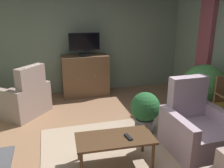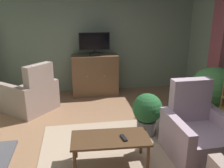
% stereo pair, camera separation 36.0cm
% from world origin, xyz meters
% --- Properties ---
extents(ground_plane, '(5.60, 6.50, 0.04)m').
position_xyz_m(ground_plane, '(0.00, 0.00, -0.02)').
color(ground_plane, '#936B4C').
extents(wall_back, '(5.60, 0.10, 2.69)m').
position_xyz_m(wall_back, '(0.00, 3.00, 1.34)').
color(wall_back, gray).
rests_on(wall_back, ground_plane).
extents(curtain_panel_far, '(0.10, 0.44, 2.26)m').
position_xyz_m(curtain_panel_far, '(2.44, 1.57, 1.48)').
color(curtain_panel_far, '#A34C56').
extents(rug_central, '(2.75, 1.78, 0.01)m').
position_xyz_m(rug_central, '(0.15, 0.11, 0.01)').
color(rug_central, tan).
rests_on(rug_central, ground_plane).
extents(tv_cabinet, '(1.14, 0.55, 1.01)m').
position_xyz_m(tv_cabinet, '(-0.13, 2.65, 0.48)').
color(tv_cabinet, '#4A3523').
rests_on(tv_cabinet, ground_plane).
extents(television, '(0.74, 0.20, 0.55)m').
position_xyz_m(television, '(-0.13, 2.60, 1.31)').
color(television, black).
rests_on(television, tv_cabinet).
extents(coffee_table, '(1.09, 0.57, 0.43)m').
position_xyz_m(coffee_table, '(-0.20, -0.27, 0.38)').
color(coffee_table, '#4C331E').
rests_on(coffee_table, ground_plane).
extents(tv_remote, '(0.08, 0.18, 0.02)m').
position_xyz_m(tv_remote, '(-0.03, -0.33, 0.44)').
color(tv_remote, black).
rests_on(tv_remote, coffee_table).
extents(armchair_angled_to_table, '(1.26, 1.26, 1.07)m').
position_xyz_m(armchair_angled_to_table, '(-1.58, 1.86, 0.33)').
color(armchair_angled_to_table, '#A3897F').
rests_on(armchair_angled_to_table, ground_plane).
extents(armchair_in_far_corner, '(0.89, 0.93, 1.10)m').
position_xyz_m(armchair_in_far_corner, '(1.11, -0.23, 0.33)').
color(armchair_in_far_corner, '#AD93A3').
rests_on(armchair_in_far_corner, ground_plane).
extents(potted_plant_leafy_by_curtain, '(0.51, 0.51, 0.75)m').
position_xyz_m(potted_plant_leafy_by_curtain, '(0.55, 0.46, 0.43)').
color(potted_plant_leafy_by_curtain, slate).
rests_on(potted_plant_leafy_by_curtain, ground_plane).
extents(potted_plant_small_fern_corner, '(0.88, 0.88, 1.05)m').
position_xyz_m(potted_plant_small_fern_corner, '(2.00, 0.86, 0.60)').
color(potted_plant_small_fern_corner, '#99664C').
rests_on(potted_plant_small_fern_corner, ground_plane).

